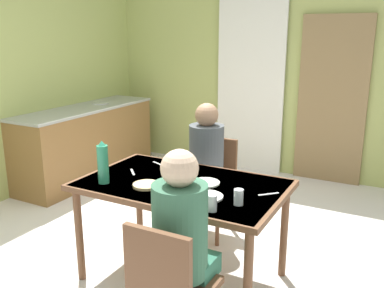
% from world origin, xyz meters
% --- Properties ---
extents(ground_plane, '(7.08, 7.08, 0.00)m').
position_xyz_m(ground_plane, '(0.00, 0.00, 0.00)').
color(ground_plane, silver).
extents(wall_back, '(4.74, 0.10, 2.71)m').
position_xyz_m(wall_back, '(0.00, 2.72, 1.36)').
color(wall_back, tan).
rests_on(wall_back, ground_plane).
extents(wall_left, '(0.10, 4.09, 2.71)m').
position_xyz_m(wall_left, '(-2.27, 0.68, 1.36)').
color(wall_left, tan).
rests_on(wall_left, ground_plane).
extents(door_wooden, '(0.80, 0.05, 2.00)m').
position_xyz_m(door_wooden, '(0.78, 2.64, 1.00)').
color(door_wooden, olive).
rests_on(door_wooden, ground_plane).
extents(curtain_panel, '(0.90, 0.03, 2.28)m').
position_xyz_m(curtain_panel, '(-0.26, 2.62, 1.14)').
color(curtain_panel, white).
rests_on(curtain_panel, ground_plane).
extents(kitchen_counter, '(0.61, 2.02, 0.91)m').
position_xyz_m(kitchen_counter, '(-1.94, 1.36, 0.45)').
color(kitchen_counter, brown).
rests_on(kitchen_counter, ground_plane).
extents(dining_table, '(1.45, 0.90, 0.76)m').
position_xyz_m(dining_table, '(0.25, -0.07, 0.68)').
color(dining_table, brown).
rests_on(dining_table, ground_plane).
extents(chair_near_diner, '(0.40, 0.40, 0.87)m').
position_xyz_m(chair_near_diner, '(0.62, -0.87, 0.50)').
color(chair_near_diner, brown).
rests_on(chair_near_diner, ground_plane).
extents(chair_far_diner, '(0.40, 0.40, 0.87)m').
position_xyz_m(chair_far_diner, '(0.11, 0.73, 0.50)').
color(chair_far_diner, brown).
rests_on(chair_far_diner, ground_plane).
extents(person_near_diner, '(0.30, 0.37, 0.77)m').
position_xyz_m(person_near_diner, '(0.62, -0.74, 0.78)').
color(person_near_diner, '#2F6B53').
rests_on(person_near_diner, ground_plane).
extents(person_far_diner, '(0.30, 0.37, 0.77)m').
position_xyz_m(person_far_diner, '(0.11, 0.59, 0.78)').
color(person_far_diner, '#4F5655').
rests_on(person_far_diner, ground_plane).
extents(water_bottle_green_near, '(0.08, 0.08, 0.31)m').
position_xyz_m(water_bottle_green_near, '(-0.24, -0.34, 0.90)').
color(water_bottle_green_near, '#329068').
rests_on(water_bottle_green_near, dining_table).
extents(water_bottle_green_far, '(0.07, 0.07, 0.30)m').
position_xyz_m(water_bottle_green_far, '(0.32, -0.24, 0.90)').
color(water_bottle_green_far, green).
rests_on(water_bottle_green_far, dining_table).
extents(dinner_plate_near_left, '(0.22, 0.22, 0.01)m').
position_xyz_m(dinner_plate_near_left, '(0.53, -0.24, 0.76)').
color(dinner_plate_near_left, white).
rests_on(dinner_plate_near_left, dining_table).
extents(dinner_plate_near_right, '(0.21, 0.21, 0.01)m').
position_xyz_m(dinner_plate_near_right, '(0.41, -0.01, 0.76)').
color(dinner_plate_near_right, white).
rests_on(dinner_plate_near_right, dining_table).
extents(drinking_glass_by_near_diner, '(0.06, 0.06, 0.10)m').
position_xyz_m(drinking_glass_by_near_diner, '(0.65, -0.42, 0.81)').
color(drinking_glass_by_near_diner, silver).
rests_on(drinking_glass_by_near_diner, dining_table).
extents(drinking_glass_by_far_diner, '(0.06, 0.06, 0.10)m').
position_xyz_m(drinking_glass_by_far_diner, '(0.76, -0.25, 0.81)').
color(drinking_glass_by_far_diner, silver).
rests_on(drinking_glass_by_far_diner, dining_table).
extents(bread_plate_sliced, '(0.19, 0.19, 0.02)m').
position_xyz_m(bread_plate_sliced, '(0.07, -0.26, 0.77)').
color(bread_plate_sliced, '#DBB77A').
rests_on(bread_plate_sliced, dining_table).
extents(cutlery_knife_near, '(0.12, 0.12, 0.00)m').
position_xyz_m(cutlery_knife_near, '(-0.19, -0.06, 0.76)').
color(cutlery_knife_near, silver).
rests_on(cutlery_knife_near, dining_table).
extents(cutlery_fork_near, '(0.12, 0.12, 0.00)m').
position_xyz_m(cutlery_fork_near, '(0.87, -0.00, 0.76)').
color(cutlery_fork_near, silver).
rests_on(cutlery_fork_near, dining_table).
extents(cutlery_knife_far, '(0.14, 0.07, 0.00)m').
position_xyz_m(cutlery_knife_far, '(-0.13, 0.21, 0.76)').
color(cutlery_knife_far, silver).
rests_on(cutlery_knife_far, dining_table).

